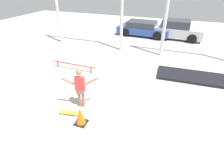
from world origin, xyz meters
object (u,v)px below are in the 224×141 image
(parked_car_blue, at_px, (143,29))
(traffic_cone, at_px, (81,116))
(parked_car_silver, at_px, (177,30))
(manual_pad, at_px, (193,77))
(skateboarder, at_px, (80,86))
(skateboard, at_px, (70,113))
(grind_rail, at_px, (73,65))

(parked_car_blue, xyz_separation_m, traffic_cone, (0.19, -11.25, -0.29))
(parked_car_silver, distance_m, traffic_cone, 11.70)
(manual_pad, xyz_separation_m, parked_car_blue, (-3.93, 6.50, 0.54))
(skateboarder, bearing_deg, parked_car_silver, 53.97)
(manual_pad, distance_m, traffic_cone, 6.05)
(skateboard, relative_size, parked_car_blue, 0.18)
(manual_pad, xyz_separation_m, parked_car_silver, (-1.17, 6.66, 0.66))
(traffic_cone, bearing_deg, parked_car_silver, 77.29)
(skateboarder, bearing_deg, parked_car_blue, 68.50)
(skateboard, distance_m, traffic_cone, 0.71)
(skateboarder, height_order, traffic_cone, skateboarder)
(grind_rail, xyz_separation_m, parked_car_blue, (2.20, 7.83, 0.33))
(grind_rail, xyz_separation_m, traffic_cone, (2.39, -3.42, 0.04))
(skateboarder, height_order, parked_car_silver, skateboarder)
(skateboarder, distance_m, manual_pad, 5.79)
(skateboard, height_order, parked_car_blue, parked_car_blue)
(manual_pad, bearing_deg, skateboarder, -136.77)
(skateboard, height_order, grind_rail, grind_rail)
(traffic_cone, bearing_deg, manual_pad, 51.73)
(parked_car_silver, bearing_deg, skateboard, -103.29)
(skateboarder, bearing_deg, manual_pad, 23.04)
(skateboarder, distance_m, parked_car_silver, 11.00)
(skateboarder, xyz_separation_m, traffic_cone, (0.43, -0.82, -0.61))
(skateboarder, relative_size, traffic_cone, 2.51)
(manual_pad, relative_size, traffic_cone, 5.31)
(grind_rail, bearing_deg, parked_car_blue, 74.32)
(manual_pad, height_order, grind_rail, grind_rail)
(parked_car_blue, bearing_deg, manual_pad, -56.32)
(skateboard, height_order, parked_car_silver, parked_car_silver)
(skateboarder, relative_size, parked_car_blue, 0.37)
(skateboarder, height_order, skateboard, skateboarder)
(skateboard, distance_m, grind_rail, 3.63)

